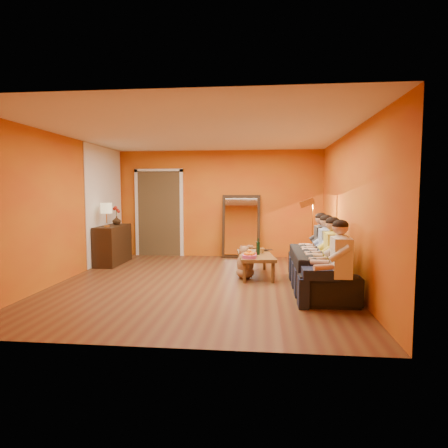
# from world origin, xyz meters

# --- Properties ---
(room_shell) EXTENTS (5.00, 5.50, 2.60)m
(room_shell) POSITION_xyz_m (0.00, 0.37, 1.30)
(room_shell) COLOR brown
(room_shell) RESTS_ON ground
(white_accent) EXTENTS (0.02, 1.90, 2.58)m
(white_accent) POSITION_xyz_m (-2.48, 1.75, 1.30)
(white_accent) COLOR white
(white_accent) RESTS_ON wall_left
(doorway_recess) EXTENTS (1.06, 0.30, 2.10)m
(doorway_recess) POSITION_xyz_m (-1.50, 2.83, 1.05)
(doorway_recess) COLOR #3F2D19
(doorway_recess) RESTS_ON floor
(door_jamb_left) EXTENTS (0.08, 0.06, 2.20)m
(door_jamb_left) POSITION_xyz_m (-2.07, 2.71, 1.05)
(door_jamb_left) COLOR white
(door_jamb_left) RESTS_ON wall_back
(door_jamb_right) EXTENTS (0.08, 0.06, 2.20)m
(door_jamb_right) POSITION_xyz_m (-0.93, 2.71, 1.05)
(door_jamb_right) COLOR white
(door_jamb_right) RESTS_ON wall_back
(door_header) EXTENTS (1.22, 0.06, 0.08)m
(door_header) POSITION_xyz_m (-1.50, 2.71, 2.12)
(door_header) COLOR white
(door_header) RESTS_ON wall_back
(mirror_frame) EXTENTS (0.92, 0.27, 1.51)m
(mirror_frame) POSITION_xyz_m (0.55, 2.63, 0.76)
(mirror_frame) COLOR black
(mirror_frame) RESTS_ON floor
(mirror_glass) EXTENTS (0.78, 0.21, 1.35)m
(mirror_glass) POSITION_xyz_m (0.55, 2.59, 0.76)
(mirror_glass) COLOR white
(mirror_glass) RESTS_ON mirror_frame
(sideboard) EXTENTS (0.44, 1.18, 0.85)m
(sideboard) POSITION_xyz_m (-2.24, 1.55, 0.42)
(sideboard) COLOR black
(sideboard) RESTS_ON floor
(table_lamp) EXTENTS (0.24, 0.24, 0.51)m
(table_lamp) POSITION_xyz_m (-2.24, 1.25, 1.10)
(table_lamp) COLOR beige
(table_lamp) RESTS_ON sideboard
(sofa) EXTENTS (2.20, 0.86, 0.64)m
(sofa) POSITION_xyz_m (2.00, -0.21, 0.32)
(sofa) COLOR black
(sofa) RESTS_ON floor
(coffee_table) EXTENTS (0.77, 1.29, 0.42)m
(coffee_table) POSITION_xyz_m (0.93, 0.64, 0.21)
(coffee_table) COLOR brown
(coffee_table) RESTS_ON floor
(floor_lamp) EXTENTS (0.32, 0.27, 1.44)m
(floor_lamp) POSITION_xyz_m (2.05, 1.06, 0.72)
(floor_lamp) COLOR gold
(floor_lamp) RESTS_ON floor
(dog) EXTENTS (0.35, 0.53, 0.61)m
(dog) POSITION_xyz_m (0.75, 0.49, 0.30)
(dog) COLOR #976544
(dog) RESTS_ON floor
(person_far_left) EXTENTS (0.70, 0.44, 1.22)m
(person_far_left) POSITION_xyz_m (2.13, -1.21, 0.61)
(person_far_left) COLOR beige
(person_far_left) RESTS_ON sofa
(person_mid_left) EXTENTS (0.70, 0.44, 1.22)m
(person_mid_left) POSITION_xyz_m (2.13, -0.66, 0.61)
(person_mid_left) COLOR #F1EB50
(person_mid_left) RESTS_ON sofa
(person_mid_right) EXTENTS (0.70, 0.44, 1.22)m
(person_mid_right) POSITION_xyz_m (2.13, -0.11, 0.61)
(person_mid_right) COLOR #98B4EB
(person_mid_right) RESTS_ON sofa
(person_far_right) EXTENTS (0.70, 0.44, 1.22)m
(person_far_right) POSITION_xyz_m (2.13, 0.44, 0.61)
(person_far_right) COLOR #2E2E33
(person_far_right) RESTS_ON sofa
(fruit_bowl) EXTENTS (0.26, 0.26, 0.16)m
(fruit_bowl) POSITION_xyz_m (0.83, 0.19, 0.50)
(fruit_bowl) COLOR #CA4781
(fruit_bowl) RESTS_ON coffee_table
(wine_bottle) EXTENTS (0.07, 0.07, 0.31)m
(wine_bottle) POSITION_xyz_m (0.98, 0.59, 0.58)
(wine_bottle) COLOR black
(wine_bottle) RESTS_ON coffee_table
(tumbler) EXTENTS (0.13, 0.13, 0.10)m
(tumbler) POSITION_xyz_m (1.05, 0.76, 0.47)
(tumbler) COLOR #B27F3F
(tumbler) RESTS_ON coffee_table
(laptop) EXTENTS (0.36, 0.27, 0.03)m
(laptop) POSITION_xyz_m (1.11, 0.99, 0.43)
(laptop) COLOR black
(laptop) RESTS_ON coffee_table
(book_lower) EXTENTS (0.21, 0.26, 0.02)m
(book_lower) POSITION_xyz_m (0.75, 0.44, 0.43)
(book_lower) COLOR black
(book_lower) RESTS_ON coffee_table
(book_mid) EXTENTS (0.20, 0.27, 0.02)m
(book_mid) POSITION_xyz_m (0.76, 0.45, 0.45)
(book_mid) COLOR #A71E13
(book_mid) RESTS_ON book_lower
(book_upper) EXTENTS (0.22, 0.26, 0.02)m
(book_upper) POSITION_xyz_m (0.75, 0.43, 0.47)
(book_upper) COLOR black
(book_upper) RESTS_ON book_mid
(vase) EXTENTS (0.19, 0.19, 0.20)m
(vase) POSITION_xyz_m (-2.24, 1.80, 0.95)
(vase) COLOR black
(vase) RESTS_ON sideboard
(flowers) EXTENTS (0.17, 0.17, 0.42)m
(flowers) POSITION_xyz_m (-2.24, 1.80, 1.18)
(flowers) COLOR #A71E13
(flowers) RESTS_ON vase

